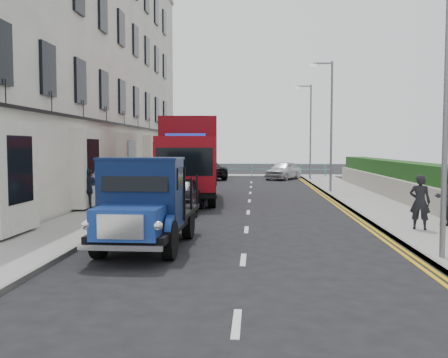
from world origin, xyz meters
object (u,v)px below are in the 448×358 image
red_lorry (190,157)px  pedestrian_east_near (420,202)px  bedford_lorry (143,209)px  lamp_near (441,76)px  lamp_far (309,126)px  lamp_mid (329,119)px  parked_car_front (180,195)px

red_lorry → pedestrian_east_near: bearing=-52.0°
bedford_lorry → red_lorry: 11.57m
lamp_near → lamp_far: (0.00, 26.00, 0.00)m
lamp_near → pedestrian_east_near: 4.87m
lamp_mid → lamp_far: size_ratio=1.00×
lamp_near → pedestrian_east_near: size_ratio=4.40×
lamp_far → pedestrian_east_near: 22.55m
lamp_far → parked_car_front: (-6.78, -18.09, -3.32)m
lamp_near → lamp_far: size_ratio=1.00×
red_lorry → bedford_lorry: bearing=-92.5°
lamp_mid → pedestrian_east_near: bearing=-86.2°
lamp_far → red_lorry: lamp_far is taller
red_lorry → lamp_mid: bearing=24.1°
parked_car_front → pedestrian_east_near: bearing=-29.2°
bedford_lorry → pedestrian_east_near: bedford_lorry is taller
bedford_lorry → pedestrian_east_near: size_ratio=2.99×
lamp_near → red_lorry: bearing=119.7°
parked_car_front → pedestrian_east_near: 8.70m
lamp_mid → parked_car_front: size_ratio=1.76×
pedestrian_east_near → bedford_lorry: bearing=44.3°
lamp_near → parked_car_front: bearing=130.6°
lamp_mid → parked_car_front: 11.06m
lamp_far → pedestrian_east_near: size_ratio=4.40×
parked_car_front → pedestrian_east_near: (7.60, -4.23, 0.24)m
lamp_mid → pedestrian_east_near: 12.73m
red_lorry → pedestrian_east_near: size_ratio=4.71×
red_lorry → pedestrian_east_near: (7.79, -8.54, -1.13)m
red_lorry → parked_car_front: red_lorry is taller
lamp_far → bedford_lorry: 26.31m
lamp_near → lamp_mid: bearing=90.0°
lamp_mid → bedford_lorry: (-6.58, -15.30, -2.98)m
lamp_near → red_lorry: size_ratio=0.93×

